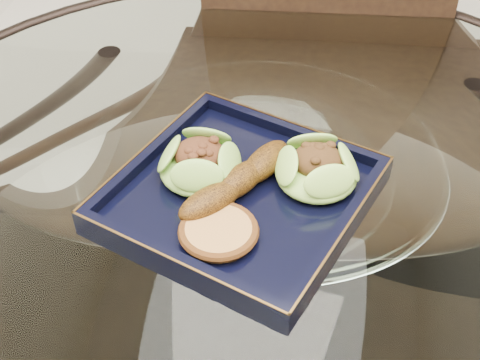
# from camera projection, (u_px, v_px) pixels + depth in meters

# --- Properties ---
(dining_table) EXTENTS (1.13, 1.13, 0.77)m
(dining_table) POSITION_uv_depth(u_px,v_px,m) (259.00, 276.00, 0.92)
(dining_table) COLOR white
(dining_table) RESTS_ON ground
(dining_chair) EXTENTS (0.49, 0.49, 1.04)m
(dining_chair) POSITION_uv_depth(u_px,v_px,m) (319.00, 135.00, 1.18)
(dining_chair) COLOR #311E10
(dining_chair) RESTS_ON ground
(navy_plate) EXTENTS (0.35, 0.35, 0.02)m
(navy_plate) POSITION_uv_depth(u_px,v_px,m) (240.00, 199.00, 0.78)
(navy_plate) COLOR black
(navy_plate) RESTS_ON dining_table
(lettuce_wrap_left) EXTENTS (0.13, 0.13, 0.03)m
(lettuce_wrap_left) POSITION_uv_depth(u_px,v_px,m) (200.00, 165.00, 0.79)
(lettuce_wrap_left) COLOR #649B2D
(lettuce_wrap_left) RESTS_ON navy_plate
(lettuce_wrap_right) EXTENTS (0.10, 0.10, 0.03)m
(lettuce_wrap_right) POSITION_uv_depth(u_px,v_px,m) (317.00, 171.00, 0.78)
(lettuce_wrap_right) COLOR #73AE32
(lettuce_wrap_right) RESTS_ON navy_plate
(roasted_plantain) EXTENTS (0.12, 0.16, 0.03)m
(roasted_plantain) POSITION_uv_depth(u_px,v_px,m) (239.00, 181.00, 0.77)
(roasted_plantain) COLOR #5F360A
(roasted_plantain) RESTS_ON navy_plate
(crumb_patty) EXTENTS (0.09, 0.09, 0.01)m
(crumb_patty) POSITION_uv_depth(u_px,v_px,m) (219.00, 232.00, 0.72)
(crumb_patty) COLOR #CD8144
(crumb_patty) RESTS_ON navy_plate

